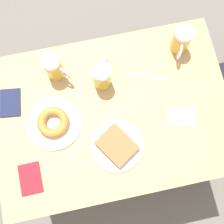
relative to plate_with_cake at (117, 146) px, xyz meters
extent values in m
plane|color=#666059|center=(-0.14, 0.01, -0.76)|extent=(8.00, 8.00, 0.00)
cube|color=tan|center=(-0.14, 0.01, -0.03)|extent=(0.72, 1.03, 0.03)
cylinder|color=black|center=(-0.46, -0.47, -0.40)|extent=(0.04, 0.04, 0.71)
cylinder|color=black|center=(0.18, -0.47, -0.40)|extent=(0.04, 0.04, 0.71)
cylinder|color=black|center=(-0.46, 0.49, -0.40)|extent=(0.04, 0.04, 0.71)
cylinder|color=black|center=(0.18, 0.49, -0.40)|extent=(0.04, 0.04, 0.71)
cylinder|color=black|center=(-0.33, 0.60, -0.54)|extent=(0.03, 0.03, 0.44)
cylinder|color=black|center=(0.01, 0.62, -0.54)|extent=(0.03, 0.03, 0.44)
cylinder|color=white|center=(0.00, 0.00, -0.01)|extent=(0.22, 0.22, 0.01)
cube|color=brown|center=(0.00, 0.00, 0.01)|extent=(0.19, 0.18, 0.04)
cylinder|color=white|center=(-0.15, -0.24, -0.01)|extent=(0.23, 0.23, 0.01)
torus|color=#B2702D|center=(-0.15, -0.24, 0.01)|extent=(0.14, 0.14, 0.04)
cylinder|color=gold|center=(-0.38, 0.37, 0.04)|extent=(0.08, 0.08, 0.12)
cylinder|color=white|center=(-0.38, 0.37, 0.11)|extent=(0.08, 0.08, 0.02)
torus|color=silver|center=(-0.34, 0.35, 0.05)|extent=(0.09, 0.04, 0.09)
cylinder|color=gold|center=(-0.38, -0.19, 0.04)|extent=(0.08, 0.08, 0.12)
cylinder|color=white|center=(-0.38, -0.19, 0.11)|extent=(0.08, 0.08, 0.02)
torus|color=silver|center=(-0.35, -0.16, 0.05)|extent=(0.07, 0.07, 0.09)
cylinder|color=gold|center=(-0.29, 0.00, 0.04)|extent=(0.08, 0.08, 0.12)
cylinder|color=white|center=(-0.29, 0.00, 0.11)|extent=(0.08, 0.08, 0.02)
torus|color=silver|center=(-0.33, 0.02, 0.05)|extent=(0.08, 0.05, 0.09)
cube|color=white|center=(-0.07, 0.30, -0.02)|extent=(0.11, 0.13, 0.00)
cube|color=silver|center=(-0.27, 0.20, -0.02)|extent=(0.09, 0.18, 0.00)
cube|color=maroon|center=(0.06, -0.37, -0.01)|extent=(0.13, 0.09, 0.01)
cube|color=#141938|center=(-0.28, -0.41, -0.01)|extent=(0.14, 0.10, 0.01)
camera|label=1|loc=(0.17, -0.06, 1.29)|focal=50.00mm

